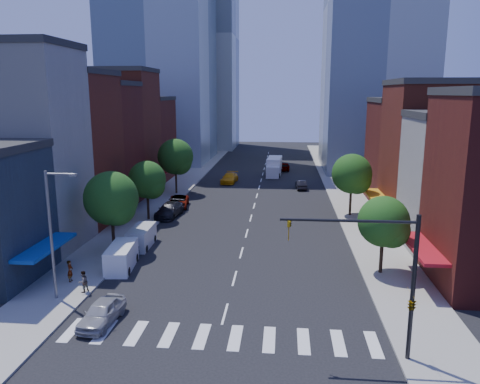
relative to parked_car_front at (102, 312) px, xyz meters
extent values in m
plane|color=black|center=(7.50, 2.00, -0.74)|extent=(220.00, 220.00, 0.00)
cube|color=gray|center=(-5.00, 42.00, -0.67)|extent=(5.00, 120.00, 0.15)
cube|color=gray|center=(20.00, 42.00, -0.67)|extent=(5.00, 120.00, 0.15)
cube|color=silver|center=(7.50, -1.00, -0.74)|extent=(19.00, 3.00, 0.01)
cube|color=beige|center=(-13.50, 14.00, 8.26)|extent=(12.00, 8.00, 18.00)
cube|color=maroon|center=(-13.50, 22.50, 7.26)|extent=(12.00, 9.00, 16.00)
cube|color=#581816|center=(-13.50, 31.00, 6.76)|extent=(12.00, 8.00, 15.00)
cube|color=maroon|center=(-13.50, 39.50, 7.76)|extent=(12.00, 9.00, 17.00)
cube|color=#581816|center=(-13.50, 49.00, 5.76)|extent=(12.00, 10.00, 13.00)
cube|color=beige|center=(28.50, 17.00, 5.26)|extent=(12.00, 8.00, 12.00)
cube|color=maroon|center=(28.50, 26.00, 6.76)|extent=(12.00, 10.00, 15.00)
cube|color=#581816|center=(28.50, 36.00, 5.76)|extent=(12.00, 10.00, 13.00)
cube|color=#9EA5AD|center=(27.50, 64.00, 29.26)|extent=(18.00, 20.00, 60.00)
cube|color=#9EA5AD|center=(-10.50, 97.00, 27.26)|extent=(18.00, 18.00, 56.00)
cylinder|color=black|center=(18.00, -2.50, 3.41)|extent=(0.24, 0.24, 8.00)
cylinder|color=black|center=(14.50, -2.50, 7.01)|extent=(7.00, 0.16, 0.16)
imported|color=gold|center=(11.50, -2.50, 6.41)|extent=(0.22, 0.18, 1.10)
imported|color=gold|center=(18.00, -2.50, 2.61)|extent=(0.48, 2.24, 0.90)
cylinder|color=slate|center=(-4.50, 3.00, 3.91)|extent=(0.20, 0.20, 9.00)
cylinder|color=slate|center=(-3.50, 3.00, 8.21)|extent=(2.00, 0.14, 0.14)
cube|color=slate|center=(-2.60, 3.00, 8.16)|extent=(0.50, 0.25, 0.18)
cylinder|color=black|center=(-4.00, 13.00, 1.37)|extent=(0.28, 0.28, 3.92)
sphere|color=#214614|center=(-4.00, 13.00, 4.31)|extent=(4.80, 4.80, 4.80)
sphere|color=#214614|center=(-3.40, 12.70, 3.61)|extent=(3.36, 3.36, 3.36)
cylinder|color=black|center=(-4.00, 24.00, 1.23)|extent=(0.28, 0.28, 3.64)
sphere|color=#214614|center=(-4.00, 24.00, 3.96)|extent=(4.20, 4.20, 4.20)
sphere|color=#214614|center=(-3.40, 23.70, 3.31)|extent=(2.94, 2.94, 2.94)
cylinder|color=black|center=(-4.00, 38.00, 1.51)|extent=(0.28, 0.28, 4.20)
sphere|color=#214614|center=(-4.00, 38.00, 4.66)|extent=(5.00, 5.00, 5.00)
sphere|color=#214614|center=(-3.40, 37.70, 3.91)|extent=(3.50, 3.50, 3.50)
cylinder|color=black|center=(19.00, 10.00, 1.09)|extent=(0.28, 0.28, 3.36)
sphere|color=#214614|center=(19.00, 10.00, 3.61)|extent=(4.00, 4.00, 4.00)
sphere|color=#214614|center=(19.60, 9.70, 3.01)|extent=(2.80, 2.80, 2.80)
cylinder|color=black|center=(19.00, 28.00, 1.37)|extent=(0.28, 0.28, 3.92)
sphere|color=#214614|center=(19.00, 28.00, 4.31)|extent=(4.60, 4.60, 4.60)
sphere|color=#214614|center=(19.60, 27.70, 3.61)|extent=(3.22, 3.22, 3.22)
imported|color=#9D9EA2|center=(0.00, 0.00, 0.00)|extent=(2.09, 4.49, 1.49)
imported|color=black|center=(-2.00, 9.94, -0.04)|extent=(1.69, 4.32, 1.40)
imported|color=#999999|center=(-2.00, 30.39, -0.03)|extent=(3.01, 5.42, 1.43)
imported|color=black|center=(-2.00, 25.80, 0.06)|extent=(2.82, 5.75, 1.61)
cube|color=white|center=(-1.96, 9.27, 0.24)|extent=(2.38, 4.86, 1.97)
cube|color=black|center=(-1.77, 7.50, 0.52)|extent=(1.83, 1.12, 0.84)
cylinder|color=black|center=(-2.63, 7.60, -0.42)|extent=(0.31, 0.73, 0.71)
cylinder|color=black|center=(-0.95, 7.78, -0.42)|extent=(0.31, 0.73, 0.71)
cylinder|color=black|center=(-2.98, 10.76, -0.42)|extent=(0.31, 0.73, 0.71)
cylinder|color=black|center=(-1.30, 10.95, -0.42)|extent=(0.31, 0.73, 0.71)
cube|color=silver|center=(-2.00, 14.87, 0.19)|extent=(1.88, 4.48, 1.87)
cube|color=black|center=(-1.96, 13.18, 0.46)|extent=(1.66, 0.93, 0.80)
cylinder|color=black|center=(-2.76, 13.34, -0.43)|extent=(0.24, 0.68, 0.68)
cylinder|color=black|center=(-1.17, 13.38, -0.43)|extent=(0.24, 0.68, 0.68)
cylinder|color=black|center=(-2.83, 16.36, -0.43)|extent=(0.24, 0.68, 0.68)
cylinder|color=black|center=(-1.24, 16.40, -0.43)|extent=(0.24, 0.68, 0.68)
imported|color=#F3A50C|center=(2.55, 47.30, 0.03)|extent=(2.63, 5.50, 1.55)
imported|color=black|center=(13.82, 43.36, -0.08)|extent=(1.72, 4.14, 1.33)
imported|color=#999999|center=(11.37, 60.19, 0.01)|extent=(1.93, 4.49, 1.51)
cube|color=white|center=(9.55, 55.29, 0.80)|extent=(2.67, 6.41, 3.10)
cube|color=white|center=(9.35, 51.61, 0.32)|extent=(2.22, 1.86, 1.94)
cylinder|color=black|center=(8.33, 52.45, -0.31)|extent=(0.34, 0.89, 0.87)
cylinder|color=black|center=(10.45, 52.33, -0.31)|extent=(0.34, 0.89, 0.87)
cylinder|color=black|center=(8.57, 56.80, -0.31)|extent=(0.34, 0.89, 0.87)
cylinder|color=black|center=(10.70, 56.68, -0.31)|extent=(0.34, 0.89, 0.87)
imported|color=#999999|center=(-4.79, 5.92, 0.24)|extent=(0.47, 0.65, 1.67)
imported|color=#999999|center=(-3.00, 4.15, 0.20)|extent=(0.89, 0.96, 1.58)
camera|label=1|loc=(11.13, -26.06, 13.44)|focal=35.00mm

